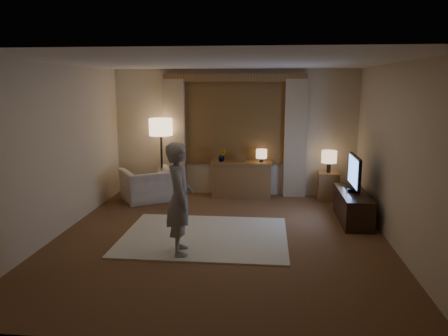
# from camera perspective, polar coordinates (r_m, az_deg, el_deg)

# --- Properties ---
(room) EXTENTS (5.04, 5.54, 2.64)m
(room) POSITION_cam_1_polar(r_m,az_deg,el_deg) (6.85, -0.07, 2.80)
(room) COLOR brown
(room) RESTS_ON ground
(rug) EXTENTS (2.50, 2.00, 0.02)m
(rug) POSITION_cam_1_polar(r_m,az_deg,el_deg) (6.77, -2.53, -8.87)
(rug) COLOR beige
(rug) RESTS_ON floor
(sideboard) EXTENTS (1.20, 0.40, 0.70)m
(sideboard) POSITION_cam_1_polar(r_m,az_deg,el_deg) (8.97, 2.31, -1.62)
(sideboard) COLOR brown
(sideboard) RESTS_ON floor
(picture_frame) EXTENTS (0.16, 0.02, 0.20)m
(picture_frame) POSITION_cam_1_polar(r_m,az_deg,el_deg) (8.89, 2.33, 1.21)
(picture_frame) COLOR brown
(picture_frame) RESTS_ON sideboard
(plant) EXTENTS (0.17, 0.13, 0.30)m
(plant) POSITION_cam_1_polar(r_m,az_deg,el_deg) (8.91, -0.24, 1.57)
(plant) COLOR #999999
(plant) RESTS_ON sideboard
(table_lamp_sideboard) EXTENTS (0.22, 0.22, 0.30)m
(table_lamp_sideboard) POSITION_cam_1_polar(r_m,az_deg,el_deg) (8.86, 4.92, 1.79)
(table_lamp_sideboard) COLOR black
(table_lamp_sideboard) RESTS_ON sideboard
(floor_lamp) EXTENTS (0.47, 0.47, 1.61)m
(floor_lamp) POSITION_cam_1_polar(r_m,az_deg,el_deg) (8.96, -8.25, 4.77)
(floor_lamp) COLOR black
(floor_lamp) RESTS_ON floor
(armchair) EXTENTS (1.30, 1.26, 0.64)m
(armchair) POSITION_cam_1_polar(r_m,az_deg,el_deg) (8.81, -9.79, -2.22)
(armchair) COLOR beige
(armchair) RESTS_ON floor
(side_table) EXTENTS (0.40, 0.40, 0.56)m
(side_table) POSITION_cam_1_polar(r_m,az_deg,el_deg) (9.01, 13.40, -2.32)
(side_table) COLOR brown
(side_table) RESTS_ON floor
(table_lamp_side) EXTENTS (0.30, 0.30, 0.44)m
(table_lamp_side) POSITION_cam_1_polar(r_m,az_deg,el_deg) (8.90, 13.57, 1.36)
(table_lamp_side) COLOR black
(table_lamp_side) RESTS_ON side_table
(tv_stand) EXTENTS (0.45, 1.40, 0.50)m
(tv_stand) POSITION_cam_1_polar(r_m,az_deg,el_deg) (7.77, 16.44, -4.84)
(tv_stand) COLOR black
(tv_stand) RESTS_ON floor
(tv) EXTENTS (0.21, 0.87, 0.63)m
(tv) POSITION_cam_1_polar(r_m,az_deg,el_deg) (7.63, 16.67, -0.53)
(tv) COLOR black
(tv) RESTS_ON tv_stand
(person) EXTENTS (0.49, 0.63, 1.53)m
(person) POSITION_cam_1_polar(r_m,az_deg,el_deg) (5.92, -5.84, -3.99)
(person) COLOR gray
(person) RESTS_ON rug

